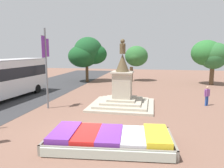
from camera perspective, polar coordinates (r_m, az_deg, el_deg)
name	(u,v)px	position (r m, az deg, el deg)	size (l,w,h in m)	color
ground_plane	(85,133)	(12.16, -6.97, -12.47)	(80.39, 80.39, 0.00)	brown
flower_planter	(110,139)	(10.45, -0.66, -14.26)	(6.02, 3.41, 0.70)	#38281C
statue_monument	(122,93)	(17.28, 2.70, -2.41)	(4.94, 4.94, 5.25)	#B0A692
banner_pole	(46,65)	(17.00, -16.83, 4.77)	(0.14, 1.19, 6.00)	slate
city_bus	(5,77)	(21.79, -26.23, 1.70)	(3.04, 9.99, 3.57)	silver
pedestrian_near_planter	(207,95)	(18.96, 23.58, -2.56)	(0.47, 0.40, 1.58)	#264CA5
park_tree_far_left	(88,53)	(31.02, -6.39, 7.93)	(5.27, 4.75, 6.24)	#4C3823
park_tree_behind_statue	(211,55)	(30.47, 24.40, 6.98)	(4.57, 3.91, 5.69)	brown
park_tree_far_right	(136,57)	(31.54, 6.31, 7.12)	(3.27, 2.96, 5.02)	#4C3823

